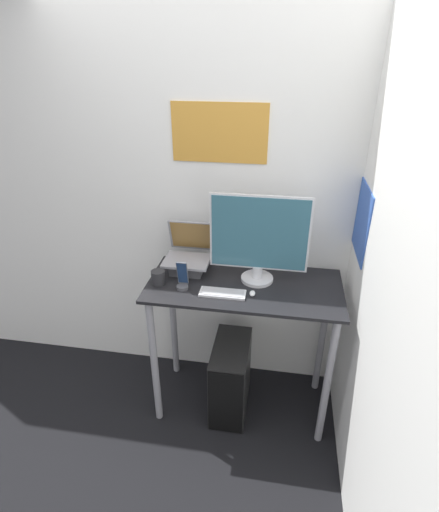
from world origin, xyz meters
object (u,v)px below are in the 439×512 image
mouse (252,293)px  laptop (188,259)px  computer_tower (231,377)px  keyboard (223,293)px  cell_phone (182,280)px  monitor (259,240)px

mouse → laptop: bearing=152.5°
laptop → computer_tower: bearing=-28.6°
keyboard → computer_tower: size_ratio=0.51×
mouse → cell_phone: bearing=178.8°
laptop → keyboard: (0.26, -0.24, -0.07)m
monitor → keyboard: 0.37m
laptop → computer_tower: laptop is taller
mouse → computer_tower: (-0.13, 0.06, -0.72)m
laptop → mouse: laptop is taller
laptop → cell_phone: size_ratio=1.69×
mouse → cell_phone: (-0.41, 0.01, 0.04)m
keyboard → monitor: bearing=46.9°
cell_phone → computer_tower: bearing=9.6°
monitor → laptop: bearing=173.7°
monitor → cell_phone: size_ratio=3.28×
keyboard → laptop: bearing=137.0°
mouse → cell_phone: cell_phone is taller
computer_tower → monitor: bearing=40.7°
laptop → monitor: size_ratio=0.52×
computer_tower → keyboard: bearing=-120.2°
computer_tower → mouse: bearing=-24.6°
laptop → mouse: 0.49m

